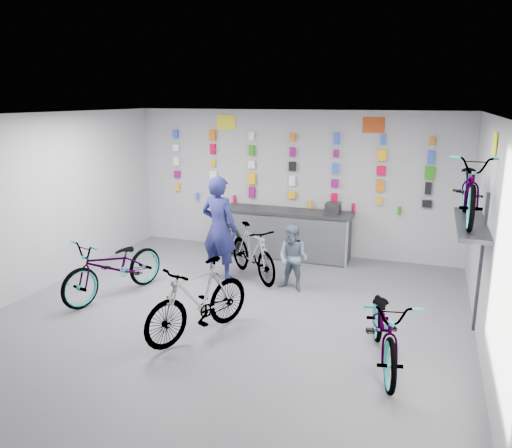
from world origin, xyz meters
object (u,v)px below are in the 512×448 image
at_px(clerk, 219,228).
at_px(customer, 293,258).
at_px(bike_right, 385,327).
at_px(counter, 286,234).
at_px(bike_service, 253,252).
at_px(bike_center, 198,299).
at_px(bike_left, 114,267).

relative_size(clerk, customer, 1.66).
bearing_deg(bike_right, counter, 109.40).
bearing_deg(counter, customer, -70.33).
distance_m(bike_right, bike_service, 3.49).
xyz_separation_m(bike_center, bike_right, (2.51, 0.07, -0.04)).
relative_size(bike_left, bike_center, 1.10).
distance_m(bike_left, bike_right, 4.51).
relative_size(bike_right, customer, 1.64).
bearing_deg(bike_service, customer, -68.93).
bearing_deg(clerk, customer, -175.15).
bearing_deg(clerk, bike_service, -147.69).
height_order(clerk, customer, clerk).
height_order(bike_right, clerk, clerk).
distance_m(bike_left, bike_service, 2.45).
relative_size(bike_right, bike_service, 1.13).
xyz_separation_m(bike_left, customer, (2.72, 1.26, 0.06)).
bearing_deg(bike_center, counter, 112.43).
relative_size(bike_left, customer, 1.72).
xyz_separation_m(bike_right, bike_service, (-2.58, 2.35, 0.01)).
height_order(counter, bike_left, bike_left).
distance_m(bike_left, customer, 2.99).
distance_m(bike_left, clerk, 1.93).
distance_m(counter, bike_service, 1.42).
xyz_separation_m(counter, bike_left, (-2.10, -2.99, 0.03)).
xyz_separation_m(bike_center, clerk, (-0.63, 2.18, 0.42)).
xyz_separation_m(bike_center, customer, (0.78, 2.08, 0.04)).
bearing_deg(bike_service, bike_center, -135.58).
bearing_deg(bike_center, bike_right, 26.43).
height_order(bike_service, clerk, clerk).
height_order(bike_right, customer, customer).
distance_m(bike_service, customer, 0.92).
relative_size(bike_right, clerk, 0.99).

